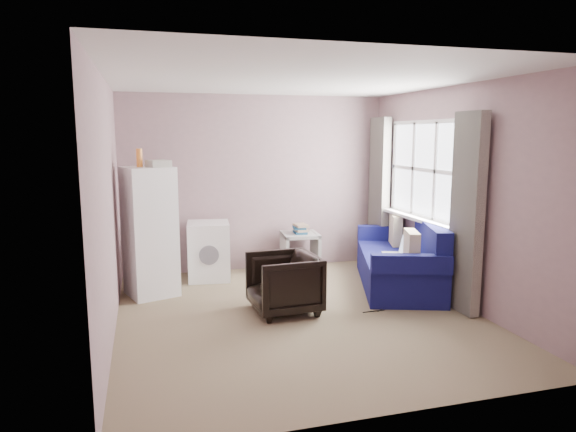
% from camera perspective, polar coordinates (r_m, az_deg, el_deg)
% --- Properties ---
extents(room, '(3.84, 4.24, 2.54)m').
position_cam_1_polar(room, '(5.40, 1.40, 1.68)').
color(room, '#89775A').
rests_on(room, ground).
extents(armchair, '(0.70, 0.74, 0.72)m').
position_cam_1_polar(armchair, '(5.68, -0.47, -7.15)').
color(armchair, black).
rests_on(armchair, ground).
extents(fridge, '(0.68, 0.68, 1.78)m').
position_cam_1_polar(fridge, '(6.40, -15.09, -1.61)').
color(fridge, white).
rests_on(fridge, ground).
extents(washing_machine, '(0.61, 0.61, 0.78)m').
position_cam_1_polar(washing_machine, '(7.03, -8.80, -3.71)').
color(washing_machine, white).
rests_on(washing_machine, ground).
extents(side_table, '(0.54, 0.54, 0.69)m').
position_cam_1_polar(side_table, '(7.36, 1.35, -3.69)').
color(side_table, '#989795').
rests_on(side_table, ground).
extents(sofa, '(1.48, 2.15, 0.88)m').
position_cam_1_polar(sofa, '(6.81, 12.63, -4.97)').
color(sofa, navy).
rests_on(sofa, ground).
extents(window_dressing, '(0.17, 2.62, 2.18)m').
position_cam_1_polar(window_dressing, '(6.76, 14.08, 1.65)').
color(window_dressing, white).
rests_on(window_dressing, ground).
extents(floor_cables, '(0.39, 0.17, 0.01)m').
position_cam_1_polar(floor_cables, '(5.92, 10.03, -10.22)').
color(floor_cables, black).
rests_on(floor_cables, ground).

